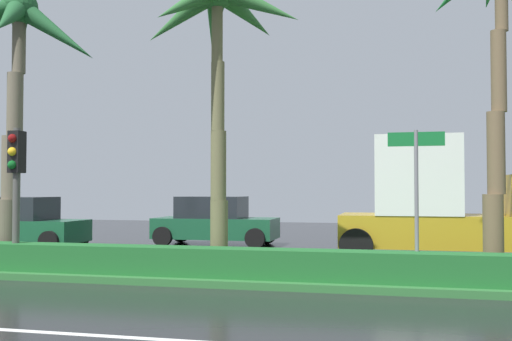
% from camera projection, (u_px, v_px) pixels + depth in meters
% --- Properties ---
extents(ground_plane, '(90.00, 42.00, 0.10)m').
position_uv_depth(ground_plane, '(367.00, 275.00, 14.09)').
color(ground_plane, black).
extents(median_strip, '(85.50, 4.00, 0.15)m').
position_uv_depth(median_strip, '(365.00, 276.00, 13.13)').
color(median_strip, '#2D6B33').
rests_on(median_strip, ground_plane).
extents(median_hedge, '(76.50, 0.70, 0.60)m').
position_uv_depth(median_hedge, '(361.00, 266.00, 11.78)').
color(median_hedge, '#1E6028').
rests_on(median_hedge, median_strip).
extents(palm_tree_mid_left, '(4.18, 4.00, 6.85)m').
position_uv_depth(palm_tree_mid_left, '(16.00, 48.00, 14.91)').
color(palm_tree_mid_left, '#675F4C').
rests_on(palm_tree_mid_left, median_strip).
extents(palm_tree_centre_left, '(3.85, 3.79, 6.84)m').
position_uv_depth(palm_tree_centre_left, '(218.00, 25.00, 13.59)').
color(palm_tree_centre_left, '#686541').
rests_on(palm_tree_centre_left, median_strip).
extents(traffic_signal_median_left, '(0.28, 0.43, 3.23)m').
position_uv_depth(traffic_signal_median_left, '(16.00, 172.00, 13.62)').
color(traffic_signal_median_left, '#4C4C47').
rests_on(traffic_signal_median_left, median_strip).
extents(street_name_sign, '(1.10, 0.08, 3.00)m').
position_uv_depth(street_name_sign, '(416.00, 184.00, 11.82)').
color(street_name_sign, slate).
rests_on(street_name_sign, median_strip).
extents(car_in_traffic_leading, '(4.30, 2.02, 1.72)m').
position_uv_depth(car_in_traffic_leading, '(19.00, 224.00, 19.90)').
color(car_in_traffic_leading, '#195133').
rests_on(car_in_traffic_leading, ground_plane).
extents(car_in_traffic_second, '(4.30, 2.02, 1.72)m').
position_uv_depth(car_in_traffic_second, '(215.00, 222.00, 21.19)').
color(car_in_traffic_second, '#195133').
rests_on(car_in_traffic_second, ground_plane).
extents(box_truck_lead, '(6.40, 2.64, 3.46)m').
position_uv_depth(box_truck_lead, '(454.00, 205.00, 16.70)').
color(box_truck_lead, '#B28C1E').
rests_on(box_truck_lead, ground_plane).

